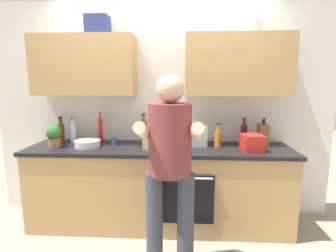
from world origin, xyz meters
TOP-DOWN VIEW (x-y plane):
  - ground_plane at (0.00, 0.00)m, footprint 12.00×12.00m
  - back_wall_unit at (-0.00, 0.28)m, footprint 4.00×0.38m
  - counter at (0.00, -0.00)m, footprint 2.84×0.67m
  - person_standing at (0.15, -0.74)m, footprint 0.49×0.45m
  - bottle_juice at (0.64, 0.05)m, footprint 0.07×0.07m
  - bottle_water at (-1.00, 0.13)m, footprint 0.07×0.07m
  - bottle_vinegar at (-1.17, 0.19)m, footprint 0.07×0.07m
  - bottle_syrup at (-0.18, 0.10)m, footprint 0.08×0.08m
  - bottle_wine at (0.93, 0.14)m, footprint 0.07×0.07m
  - bottle_hotsauce at (-0.70, 0.20)m, footprint 0.05×0.05m
  - cup_tea at (-0.52, 0.10)m, footprint 0.07×0.07m
  - mixing_bowl at (-0.78, -0.02)m, footprint 0.27×0.27m
  - knife_block at (1.13, 0.12)m, footprint 0.10×0.14m
  - potted_herb at (-1.13, -0.05)m, footprint 0.16×0.16m
  - grocery_bag_produce at (0.38, 0.08)m, footprint 0.29×0.21m
  - grocery_bag_crisps at (0.97, -0.09)m, footprint 0.22×0.23m
  - grocery_bag_bread at (-0.03, -0.07)m, footprint 0.26×0.18m

SIDE VIEW (x-z plane):
  - ground_plane at x=0.00m, z-range 0.00..0.00m
  - counter at x=0.00m, z-range 0.00..0.90m
  - mixing_bowl at x=-0.78m, z-range 0.90..0.97m
  - cup_tea at x=-0.52m, z-range 0.90..0.98m
  - person_standing at x=0.15m, z-range 0.15..1.81m
  - grocery_bag_crisps at x=0.97m, z-range 0.90..1.07m
  - grocery_bag_bread at x=-0.03m, z-range 0.90..1.10m
  - bottle_juice at x=0.64m, z-range 0.87..1.13m
  - grocery_bag_produce at x=0.38m, z-range 0.90..1.13m
  - bottle_water at x=-1.00m, z-range 0.87..1.17m
  - bottle_vinegar at x=-1.17m, z-range 0.87..1.17m
  - knife_block at x=1.13m, z-range 0.87..1.18m
  - bottle_wine at x=0.93m, z-range 0.87..1.18m
  - potted_herb at x=-1.13m, z-range 0.91..1.15m
  - bottle_hotsauce at x=-0.70m, z-range 0.87..1.22m
  - bottle_syrup at x=-0.18m, z-range 0.87..1.22m
  - back_wall_unit at x=0.00m, z-range 0.24..2.74m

